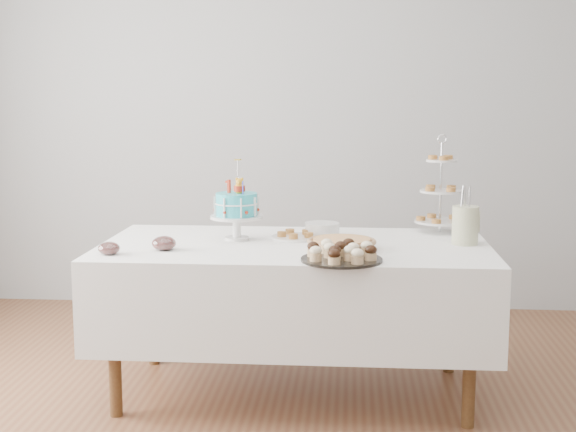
# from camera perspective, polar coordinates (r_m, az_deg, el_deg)

# --- Properties ---
(floor) EXTENTS (5.00, 5.00, 0.00)m
(floor) POSITION_cam_1_polar(r_m,az_deg,el_deg) (3.91, 0.15, -13.97)
(floor) COLOR brown
(floor) RESTS_ON ground
(walls) EXTENTS (5.04, 4.04, 2.70)m
(walls) POSITION_cam_1_polar(r_m,az_deg,el_deg) (3.61, 0.16, 6.19)
(walls) COLOR #A0A3A6
(walls) RESTS_ON floor
(table) EXTENTS (1.92, 1.02, 0.77)m
(table) POSITION_cam_1_polar(r_m,az_deg,el_deg) (4.03, 0.48, -5.17)
(table) COLOR white
(table) RESTS_ON floor
(birthday_cake) EXTENTS (0.27, 0.27, 0.41)m
(birthday_cake) POSITION_cam_1_polar(r_m,az_deg,el_deg) (4.08, -3.67, -0.16)
(birthday_cake) COLOR silver
(birthday_cake) RESTS_ON table
(cupcake_tray) EXTENTS (0.37, 0.37, 0.08)m
(cupcake_tray) POSITION_cam_1_polar(r_m,az_deg,el_deg) (3.58, 3.83, -2.57)
(cupcake_tray) COLOR black
(cupcake_tray) RESTS_ON table
(pie) EXTENTS (0.33, 0.33, 0.05)m
(pie) POSITION_cam_1_polar(r_m,az_deg,el_deg) (3.84, 3.83, -1.94)
(pie) COLOR #A27D58
(pie) RESTS_ON table
(tiered_stand) EXTENTS (0.27, 0.27, 0.52)m
(tiered_stand) POSITION_cam_1_polar(r_m,az_deg,el_deg) (4.36, 10.80, 1.71)
(tiered_stand) COLOR silver
(tiered_stand) RESTS_ON table
(plate_stack) EXTENTS (0.18, 0.18, 0.07)m
(plate_stack) POSITION_cam_1_polar(r_m,az_deg,el_deg) (4.19, 2.45, -0.96)
(plate_stack) COLOR silver
(plate_stack) RESTS_ON table
(pastry_plate) EXTENTS (0.26, 0.26, 0.04)m
(pastry_plate) POSITION_cam_1_polar(r_m,az_deg,el_deg) (4.12, 0.58, -1.39)
(pastry_plate) COLOR silver
(pastry_plate) RESTS_ON table
(jam_bowl_a) EXTENTS (0.10, 0.10, 0.06)m
(jam_bowl_a) POSITION_cam_1_polar(r_m,az_deg,el_deg) (3.80, -12.61, -2.27)
(jam_bowl_a) COLOR silver
(jam_bowl_a) RESTS_ON table
(jam_bowl_b) EXTENTS (0.11, 0.11, 0.07)m
(jam_bowl_b) POSITION_cam_1_polar(r_m,az_deg,el_deg) (3.86, -8.81, -1.95)
(jam_bowl_b) COLOR silver
(jam_bowl_b) RESTS_ON table
(utensil_pitcher) EXTENTS (0.14, 0.13, 0.29)m
(utensil_pitcher) POSITION_cam_1_polar(r_m,az_deg,el_deg) (4.05, 12.50, -0.53)
(utensil_pitcher) COLOR silver
(utensil_pitcher) RESTS_ON table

